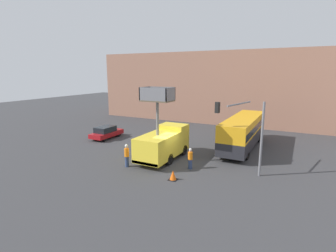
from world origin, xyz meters
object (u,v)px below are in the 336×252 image
(utility_truck, at_px, (163,142))
(parked_car_curbside, at_px, (106,132))
(road_worker_directing, at_px, (190,159))
(city_bus, at_px, (243,130))
(traffic_light_pole, at_px, (244,123))
(road_worker_near_truck, at_px, (127,155))
(traffic_cone_near_truck, at_px, (173,175))

(utility_truck, bearing_deg, parked_car_curbside, 159.22)
(utility_truck, bearing_deg, road_worker_directing, -19.24)
(city_bus, distance_m, traffic_light_pole, 6.86)
(parked_car_curbside, bearing_deg, road_worker_directing, -20.42)
(city_bus, bearing_deg, road_worker_near_truck, 147.19)
(road_worker_near_truck, bearing_deg, utility_truck, -61.65)
(road_worker_directing, bearing_deg, traffic_cone_near_truck, 123.78)
(road_worker_directing, xyz_separation_m, parked_car_curbside, (-12.71, 4.73, -0.13))
(parked_car_curbside, bearing_deg, utility_truck, -20.78)
(traffic_light_pole, height_order, traffic_cone_near_truck, traffic_light_pole)
(city_bus, distance_m, traffic_cone_near_truck, 10.96)
(traffic_cone_near_truck, bearing_deg, road_worker_directing, 84.64)
(city_bus, xyz_separation_m, road_worker_near_truck, (-7.37, -9.81, -0.94))
(road_worker_near_truck, relative_size, traffic_cone_near_truck, 2.72)
(traffic_cone_near_truck, relative_size, parked_car_curbside, 0.17)
(city_bus, height_order, road_worker_directing, city_bus)
(traffic_cone_near_truck, bearing_deg, traffic_light_pole, 44.88)
(road_worker_directing, bearing_deg, road_worker_near_truck, 61.17)
(road_worker_directing, bearing_deg, parked_car_curbside, 18.72)
(utility_truck, height_order, city_bus, utility_truck)
(city_bus, relative_size, traffic_cone_near_truck, 15.22)
(utility_truck, xyz_separation_m, road_worker_directing, (3.04, -1.06, -0.76))
(utility_truck, distance_m, parked_car_curbside, 10.38)
(road_worker_near_truck, distance_m, traffic_cone_near_truck, 4.69)
(traffic_light_pole, relative_size, parked_car_curbside, 1.32)
(utility_truck, bearing_deg, road_worker_near_truck, -120.80)
(traffic_light_pole, distance_m, parked_car_curbside, 17.14)
(traffic_light_pole, bearing_deg, road_worker_directing, -159.84)
(utility_truck, bearing_deg, city_bus, 50.63)
(parked_car_curbside, bearing_deg, city_bus, 11.55)
(traffic_light_pole, relative_size, road_worker_directing, 3.24)
(road_worker_near_truck, distance_m, road_worker_directing, 5.22)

